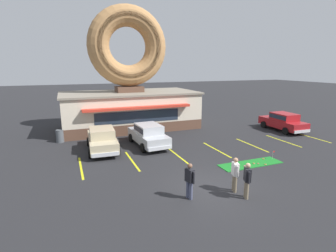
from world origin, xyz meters
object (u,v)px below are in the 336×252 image
at_px(car_champagne, 102,138).
at_px(car_silver, 148,134).
at_px(pedestrian_leather_jacket_man, 190,179).
at_px(golf_ball, 235,167).
at_px(putting_flag_pin, 273,153).
at_px(trash_bin, 60,136).
at_px(pedestrian_blue_sweater_man, 247,179).
at_px(car_red, 283,121).
at_px(pedestrian_hooded_kid, 235,173).

xyz_separation_m(car_champagne, car_silver, (3.29, -0.04, 0.00)).
bearing_deg(pedestrian_leather_jacket_man, golf_ball, 29.43).
distance_m(putting_flag_pin, car_silver, 8.51).
relative_size(golf_ball, putting_flag_pin, 0.08).
relative_size(putting_flag_pin, trash_bin, 0.56).
bearing_deg(pedestrian_blue_sweater_man, pedestrian_leather_jacket_man, 159.72).
relative_size(car_red, pedestrian_blue_sweater_man, 2.83).
height_order(car_silver, pedestrian_blue_sweater_man, pedestrian_blue_sweater_man).
bearing_deg(car_champagne, car_silver, -0.70).
bearing_deg(pedestrian_blue_sweater_man, putting_flag_pin, 35.88).
xyz_separation_m(putting_flag_pin, pedestrian_hooded_kid, (-4.75, -2.64, 0.47)).
relative_size(golf_ball, pedestrian_leather_jacket_man, 0.03).
xyz_separation_m(putting_flag_pin, car_red, (6.36, 5.68, 0.43)).
distance_m(golf_ball, pedestrian_hooded_kid, 3.17).
relative_size(putting_flag_pin, car_red, 0.12).
distance_m(car_champagne, pedestrian_blue_sweater_man, 10.36).
height_order(golf_ball, pedestrian_blue_sweater_man, pedestrian_blue_sweater_man).
bearing_deg(car_silver, car_red, -0.13).
bearing_deg(pedestrian_hooded_kid, car_silver, 100.49).
bearing_deg(car_red, putting_flag_pin, -138.21).
bearing_deg(pedestrian_hooded_kid, trash_bin, 122.98).
bearing_deg(pedestrian_leather_jacket_man, car_red, 31.46).
distance_m(car_champagne, pedestrian_leather_jacket_man, 8.63).
height_order(putting_flag_pin, pedestrian_hooded_kid, pedestrian_hooded_kid).
relative_size(car_champagne, trash_bin, 4.76).
height_order(car_champagne, car_silver, same).
relative_size(car_red, car_silver, 0.99).
height_order(golf_ball, car_red, car_red).
xyz_separation_m(car_champagne, car_red, (15.94, -0.07, 0.00)).
relative_size(putting_flag_pin, car_silver, 0.12).
bearing_deg(car_champagne, pedestrian_hooded_kid, -60.06).
distance_m(pedestrian_blue_sweater_man, trash_bin, 14.57).
height_order(car_red, car_silver, same).
relative_size(car_champagne, car_red, 1.01).
relative_size(car_champagne, pedestrian_blue_sweater_man, 2.85).
xyz_separation_m(putting_flag_pin, trash_bin, (-12.31, 9.02, 0.06)).
height_order(car_red, trash_bin, car_red).
relative_size(putting_flag_pin, pedestrian_leather_jacket_man, 0.34).
height_order(golf_ball, trash_bin, trash_bin).
distance_m(pedestrian_blue_sweater_man, pedestrian_leather_jacket_man, 2.51).
relative_size(car_silver, pedestrian_hooded_kid, 2.83).
distance_m(putting_flag_pin, pedestrian_blue_sweater_man, 5.74).
distance_m(putting_flag_pin, pedestrian_leather_jacket_man, 7.43).
bearing_deg(trash_bin, golf_ball, -44.46).
distance_m(car_silver, trash_bin, 6.88).
height_order(car_silver, pedestrian_hooded_kid, pedestrian_hooded_kid).
relative_size(putting_flag_pin, pedestrian_hooded_kid, 0.33).
bearing_deg(car_champagne, trash_bin, 129.89).
relative_size(car_champagne, car_silver, 1.00).
distance_m(golf_ball, car_champagne, 8.96).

